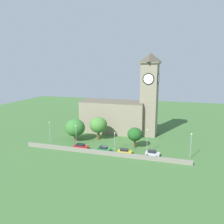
% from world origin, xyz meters
% --- Properties ---
extents(ground_plane, '(200.00, 200.00, 0.00)m').
position_xyz_m(ground_plane, '(0.00, 15.00, 0.00)').
color(ground_plane, '#3D6633').
extents(church, '(31.54, 11.17, 31.76)m').
position_xyz_m(church, '(-0.14, 22.00, 9.06)').
color(church, gray).
rests_on(church, ground).
extents(quay_barrier, '(53.14, 0.70, 1.26)m').
position_xyz_m(quay_barrier, '(0.00, -3.08, 0.63)').
color(quay_barrier, gray).
rests_on(quay_barrier, ground).
extents(car_red, '(4.80, 2.18, 1.75)m').
position_xyz_m(car_red, '(-8.40, -0.43, 0.89)').
color(car_red, red).
rests_on(car_red, ground).
extents(car_green, '(4.35, 2.31, 1.83)m').
position_xyz_m(car_green, '(-0.27, -0.63, 0.92)').
color(car_green, '#1E6B38').
rests_on(car_green, ground).
extents(car_yellow, '(4.35, 2.20, 1.71)m').
position_xyz_m(car_yellow, '(6.54, -0.65, 0.86)').
color(car_yellow, gold).
rests_on(car_yellow, ground).
extents(car_silver, '(4.40, 2.42, 1.72)m').
position_xyz_m(car_silver, '(14.99, 0.45, 0.87)').
color(car_silver, silver).
rests_on(car_silver, ground).
extents(streetlamp_west_end, '(0.44, 0.44, 7.56)m').
position_xyz_m(streetlamp_west_end, '(-21.76, 2.55, 4.99)').
color(streetlamp_west_end, '#9EA0A5').
rests_on(streetlamp_west_end, ground).
extents(streetlamp_west_mid, '(0.44, 0.44, 7.40)m').
position_xyz_m(streetlamp_west_mid, '(-10.95, 1.50, 4.90)').
color(streetlamp_west_mid, '#9EA0A5').
rests_on(streetlamp_west_mid, ground).
extents(streetlamp_central, '(0.44, 0.44, 6.11)m').
position_xyz_m(streetlamp_central, '(2.72, 1.38, 4.16)').
color(streetlamp_central, '#9EA0A5').
rests_on(streetlamp_central, ground).
extents(streetlamp_east_mid, '(0.44, 0.44, 7.75)m').
position_xyz_m(streetlamp_east_mid, '(12.99, 2.37, 5.10)').
color(streetlamp_east_mid, '#9EA0A5').
rests_on(streetlamp_east_mid, ground).
extents(streetlamp_east_end, '(0.44, 0.44, 7.74)m').
position_xyz_m(streetlamp_east_end, '(25.89, 1.60, 5.10)').
color(streetlamp_east_end, '#9EA0A5').
rests_on(streetlamp_east_end, ground).
extents(tree_riverside_west, '(4.98, 4.98, 6.92)m').
position_xyz_m(tree_riverside_west, '(8.40, 5.84, 4.65)').
color(tree_riverside_west, brown).
rests_on(tree_riverside_west, ground).
extents(tree_riverside_east, '(7.06, 7.06, 8.09)m').
position_xyz_m(tree_riverside_east, '(-13.79, 6.75, 4.89)').
color(tree_riverside_east, brown).
rests_on(tree_riverside_east, ground).
extents(tree_by_tower, '(6.47, 6.47, 8.45)m').
position_xyz_m(tree_by_tower, '(-6.25, 10.73, 5.50)').
color(tree_by_tower, brown).
rests_on(tree_by_tower, ground).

